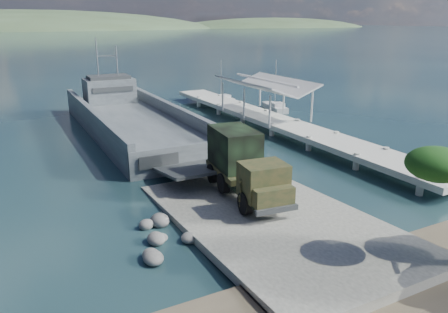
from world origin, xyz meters
TOP-DOWN VIEW (x-y plane):
  - ground at (0.00, 0.00)m, footprint 1400.00×1400.00m
  - boat_ramp at (0.00, -1.00)m, footprint 10.00×18.00m
  - shoreline_rocks at (-6.20, 0.50)m, footprint 3.20×5.60m
  - distant_headlands at (50.00, 560.00)m, footprint 1000.00×240.00m
  - pier at (13.00, 18.77)m, footprint 6.40×44.00m
  - landing_craft at (-0.82, 23.94)m, footprint 9.03×34.33m
  - military_truck at (0.33, 2.88)m, footprint 3.64×8.87m
  - soldier at (-1.23, 0.34)m, footprint 0.75×0.70m
  - sailboat_near at (19.14, 26.79)m, footprint 2.74×5.75m
  - sailboat_far at (16.01, 36.02)m, footprint 2.02×5.17m

SIDE VIEW (x-z plane):
  - ground at x=0.00m, z-range 0.00..0.00m
  - shoreline_rocks at x=-6.20m, z-range -0.45..0.45m
  - distant_headlands at x=50.00m, z-range -24.00..24.00m
  - boat_ramp at x=0.00m, z-range 0.00..0.50m
  - sailboat_far at x=16.01m, z-range -2.74..3.40m
  - sailboat_near at x=19.14m, z-range -3.01..3.73m
  - landing_craft at x=-0.82m, z-range -4.25..5.91m
  - soldier at x=-1.23m, z-range 0.50..2.22m
  - pier at x=13.00m, z-range -1.45..4.65m
  - military_truck at x=0.33m, z-range 0.49..4.49m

